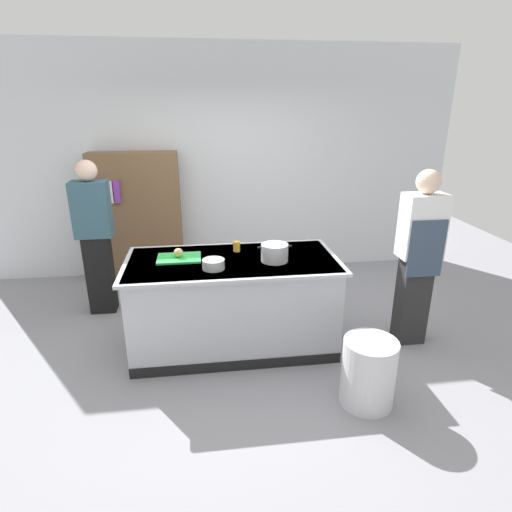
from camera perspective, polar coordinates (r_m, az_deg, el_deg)
name	(u,v)px	position (r m, az deg, el deg)	size (l,w,h in m)	color
ground_plane	(234,344)	(4.30, -3.01, -11.78)	(10.00, 10.00, 0.00)	gray
back_wall	(219,164)	(5.80, -5.06, 12.40)	(6.40, 0.12, 3.00)	silver
counter_island	(233,302)	(4.07, -3.13, -6.21)	(1.98, 0.98, 0.90)	#B7BABF
cutting_board	(179,258)	(3.97, -10.39, -0.28)	(0.40, 0.28, 0.02)	green
onion	(178,253)	(3.95, -10.49, 0.44)	(0.09, 0.09, 0.09)	tan
stock_pot	(275,253)	(3.83, 2.54, 0.46)	(0.31, 0.25, 0.16)	#B7BABF
mixing_bowl	(214,264)	(3.68, -5.79, -1.11)	(0.20, 0.20, 0.09)	#B7BABF
juice_cup	(237,246)	(4.10, -2.66, 1.31)	(0.07, 0.07, 0.10)	yellow
trash_bin	(368,372)	(3.53, 15.00, -15.00)	(0.42, 0.42, 0.56)	silver
person_chef	(418,255)	(4.24, 21.18, 0.07)	(0.38, 0.25, 1.72)	#282828
person_guest	(95,235)	(4.90, -21.01, 2.66)	(0.38, 0.24, 1.72)	black
bookshelf	(138,219)	(5.68, -15.72, 4.90)	(1.10, 0.31, 1.70)	brown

